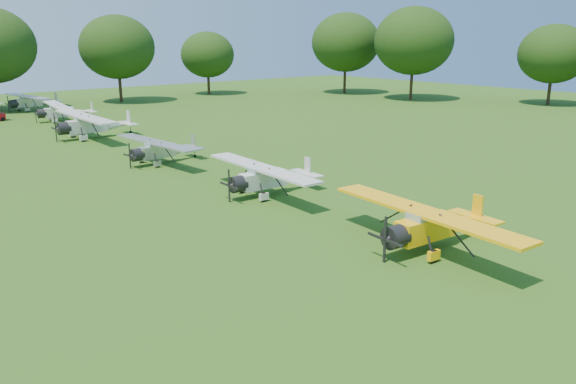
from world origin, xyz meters
The scene contains 8 objects.
ground centered at (0.00, 0.00, 0.00)m, with size 160.00×160.00×0.00m, color #2E4E13.
tree_belt centered at (3.57, 0.16, 8.03)m, with size 137.36×130.27×14.52m.
aircraft_2 centered at (0.69, -8.52, 1.19)m, with size 6.50×10.36×2.04m.
aircraft_3 centered at (0.55, 3.26, 1.14)m, with size 6.20×9.86×1.94m.
aircraft_4 centered at (-0.32, 15.27, 1.09)m, with size 5.94×9.47×1.86m.
aircraft_5 centered at (-0.22, 29.29, 1.37)m, with size 7.45×11.83×2.34m.
aircraft_6 centered at (1.39, 42.16, 1.19)m, with size 6.52×10.35×2.03m.
aircraft_7 centered at (1.50, 54.37, 1.22)m, with size 6.73×10.66×2.09m.
Camera 1 is at (-19.45, -22.69, 9.22)m, focal length 35.00 mm.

